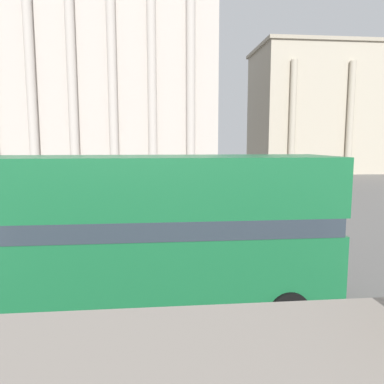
{
  "coord_description": "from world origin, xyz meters",
  "views": [
    {
      "loc": [
        -0.76,
        -2.53,
        4.51
      ],
      "look_at": [
        1.04,
        15.38,
        2.15
      ],
      "focal_mm": 35.0,
      "sensor_mm": 36.0,
      "label": 1
    }
  ],
  "objects": [
    {
      "name": "pedestrian_blue",
      "position": [
        -7.16,
        26.1,
        1.06
      ],
      "size": [
        0.32,
        0.32,
        1.82
      ],
      "rotation": [
        0.0,
        0.0,
        2.42
      ],
      "color": "#282B33",
      "rests_on": "ground_plane"
    },
    {
      "name": "plaza_building_right",
      "position": [
        30.83,
        54.89,
        9.5
      ],
      "size": [
        31.94,
        13.71,
        18.98
      ],
      "color": "#B2A893",
      "rests_on": "ground_plane"
    },
    {
      "name": "traffic_light_near",
      "position": [
        2.54,
        12.0,
        2.39
      ],
      "size": [
        0.42,
        0.24,
        3.65
      ],
      "color": "black",
      "rests_on": "ground_plane"
    },
    {
      "name": "pedestrian_yellow",
      "position": [
        -8.32,
        18.17,
        0.96
      ],
      "size": [
        0.32,
        0.32,
        1.68
      ],
      "rotation": [
        0.0,
        0.0,
        4.02
      ],
      "color": "#282B33",
      "rests_on": "ground_plane"
    },
    {
      "name": "double_decker_bus",
      "position": [
        -1.85,
        6.87,
        2.33
      ],
      "size": [
        11.29,
        2.69,
        4.18
      ],
      "rotation": [
        0.0,
        0.0,
        -0.05
      ],
      "color": "black",
      "rests_on": "ground_plane"
    },
    {
      "name": "plaza_building_left",
      "position": [
        -8.5,
        41.95,
        11.24
      ],
      "size": [
        29.16,
        13.85,
        22.49
      ],
      "color": "#BCB2A8",
      "rests_on": "ground_plane"
    },
    {
      "name": "traffic_light_mid",
      "position": [
        1.67,
        19.12,
        2.42
      ],
      "size": [
        0.42,
        0.24,
        3.69
      ],
      "color": "black",
      "rests_on": "ground_plane"
    }
  ]
}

